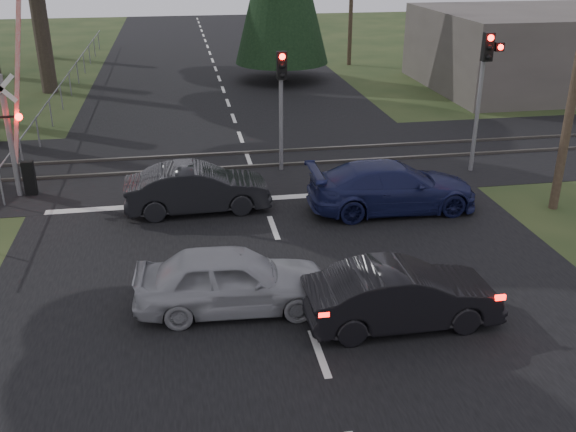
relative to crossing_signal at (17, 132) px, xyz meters
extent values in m
plane|color=#213317|center=(7.27, -9.79, -2.06)|extent=(120.00, 120.00, 0.00)
cube|color=black|center=(7.27, 0.21, -2.05)|extent=(14.00, 100.00, 0.01)
cube|color=black|center=(7.27, 2.21, -2.05)|extent=(120.00, 8.00, 0.01)
cube|color=silver|center=(7.27, -1.59, -2.05)|extent=(13.00, 0.35, 0.00)
cube|color=#59544C|center=(7.27, 1.41, -2.01)|extent=(120.00, 0.12, 0.10)
cube|color=#59544C|center=(7.27, 3.01, -2.01)|extent=(120.00, 0.12, 0.10)
cylinder|color=slate|center=(-0.23, 0.01, -0.16)|extent=(0.18, 0.18, 3.80)
cube|color=white|center=(-0.23, -0.09, 1.34)|extent=(0.88, 0.03, 0.88)
cube|color=white|center=(-0.23, -0.09, 1.34)|extent=(0.88, 0.03, 0.88)
cube|color=black|center=(-0.23, -0.07, 0.49)|extent=(0.90, 0.06, 0.06)
sphere|color=#FF0C07|center=(0.15, -0.14, 0.49)|extent=(0.22, 0.22, 0.22)
cube|color=black|center=(0.12, 0.01, -1.51)|extent=(0.35, 0.25, 1.10)
cube|color=red|center=(0.32, 0.01, 1.94)|extent=(1.16, 0.10, 5.93)
cylinder|color=slate|center=(14.77, -0.19, -0.16)|extent=(0.14, 0.14, 3.80)
cube|color=black|center=(14.77, -0.37, 2.19)|extent=(0.32, 0.24, 0.90)
sphere|color=#FF0C07|center=(14.77, -0.50, 2.49)|extent=(0.20, 0.20, 0.20)
sphere|color=black|center=(14.77, -0.50, 2.19)|extent=(0.18, 0.18, 0.18)
sphere|color=black|center=(14.77, -0.50, 1.89)|extent=(0.18, 0.18, 0.18)
cube|color=black|center=(15.15, -0.37, 2.19)|extent=(0.28, 0.22, 0.28)
sphere|color=#FF0C07|center=(15.15, -0.49, 2.19)|extent=(0.18, 0.18, 0.18)
cylinder|color=slate|center=(8.27, 1.01, -0.46)|extent=(0.14, 0.14, 3.20)
cube|color=black|center=(8.27, 0.83, 1.59)|extent=(0.32, 0.24, 0.90)
sphere|color=#FF0C07|center=(8.27, 0.70, 1.89)|extent=(0.20, 0.20, 0.20)
sphere|color=black|center=(8.27, 0.70, 1.59)|extent=(0.18, 0.18, 0.18)
sphere|color=black|center=(8.27, 0.70, 1.29)|extent=(0.18, 0.18, 0.18)
cylinder|color=#473D33|center=(-1.73, 15.21, 0.64)|extent=(0.80, 0.80, 5.40)
cylinder|color=#473D33|center=(-3.73, 26.21, 0.64)|extent=(0.80, 0.80, 5.40)
cylinder|color=#473D33|center=(10.77, 16.21, -1.06)|extent=(0.50, 0.50, 2.00)
cube|color=#59514C|center=(25.27, 12.21, -0.06)|extent=(14.00, 10.00, 4.00)
imported|color=black|center=(9.18, -9.01, -1.39)|extent=(4.08, 1.46, 1.34)
imported|color=#929499|center=(5.76, -7.81, -1.35)|extent=(4.25, 1.91, 1.42)
imported|color=#171B45|center=(10.93, -3.07, -1.33)|extent=(5.01, 2.07, 1.45)
imported|color=black|center=(5.27, -2.16, -1.36)|extent=(4.25, 1.59, 1.39)
camera|label=1|loc=(4.90, -19.94, 5.41)|focal=40.00mm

